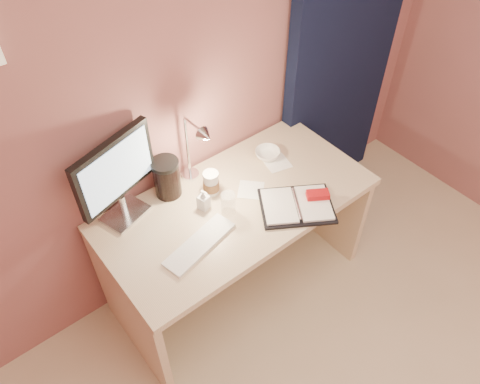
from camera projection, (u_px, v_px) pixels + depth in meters
room at (334, 45)px, 2.65m from camera, size 3.50×3.50×3.50m
desk at (228, 222)px, 2.56m from camera, size 1.40×0.70×0.73m
monitor at (115, 174)px, 2.09m from camera, size 0.43×0.21×0.47m
keyboard at (200, 244)px, 2.16m from camera, size 0.40×0.19×0.02m
planner at (298, 204)px, 2.32m from camera, size 0.45×0.42×0.06m
paper_b at (277, 163)px, 2.56m from camera, size 0.15×0.15×0.00m
paper_c at (251, 190)px, 2.41m from camera, size 0.18×0.18×0.00m
coffee_cup at (211, 184)px, 2.36m from camera, size 0.08×0.08×0.13m
clear_cup at (228, 204)px, 2.26m from camera, size 0.07×0.07×0.12m
bowl at (268, 154)px, 2.58m from camera, size 0.17×0.17×0.04m
lotion_bottle at (204, 199)px, 2.29m from camera, size 0.06×0.07×0.12m
dark_jar at (167, 179)px, 2.33m from camera, size 0.13×0.13×0.19m
desk_lamp at (198, 149)px, 2.25m from camera, size 0.09×0.25×0.41m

